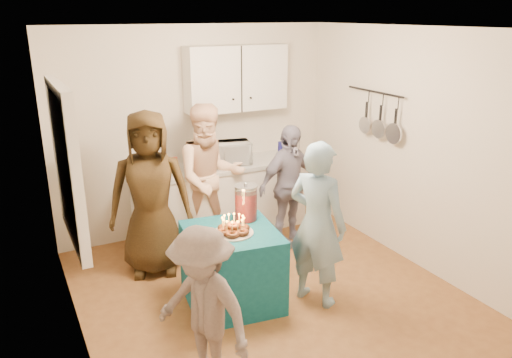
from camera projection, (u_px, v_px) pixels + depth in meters
name	position (u px, v px, depth m)	size (l,w,h in m)	color
floor	(272.00, 297.00, 5.03)	(4.00, 4.00, 0.00)	brown
ceiling	(275.00, 28.00, 4.21)	(4.00, 4.00, 0.00)	white
back_wall	(196.00, 131.00, 6.31)	(3.60, 3.60, 0.00)	silver
left_wall	(70.00, 207.00, 3.84)	(4.00, 4.00, 0.00)	silver
right_wall	(418.00, 151.00, 5.41)	(4.00, 4.00, 0.00)	silver
window_night	(64.00, 166.00, 4.02)	(0.04, 1.00, 1.20)	black
counter	(222.00, 200.00, 6.42)	(2.20, 0.58, 0.86)	white
countertop	(221.00, 166.00, 6.27)	(2.24, 0.62, 0.05)	beige
upper_cabinet	(236.00, 78.00, 6.19)	(1.30, 0.30, 0.80)	white
pot_rack	(372.00, 113.00, 5.87)	(0.12, 1.00, 0.60)	black
microwave	(230.00, 153.00, 6.28)	(0.50, 0.34, 0.27)	white
party_table	(232.00, 267.00, 4.84)	(0.85, 0.85, 0.76)	#0F5363
donut_cake	(233.00, 225.00, 4.64)	(0.38, 0.38, 0.18)	#381C0C
punch_jar	(246.00, 203.00, 4.93)	(0.22, 0.22, 0.34)	#AC0D16
man_birthday	(317.00, 224.00, 4.73)	(0.60, 0.39, 1.63)	#88ADC6
woman_back_left	(150.00, 194.00, 5.29)	(0.88, 0.57, 1.79)	brown
woman_back_center	(210.00, 178.00, 5.86)	(0.85, 0.66, 1.76)	#FAAA82
woman_back_right	(288.00, 186.00, 6.00)	(0.87, 0.36, 1.49)	#180F35
child_near_left	(203.00, 310.00, 3.65)	(0.85, 0.49, 1.31)	#61534E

